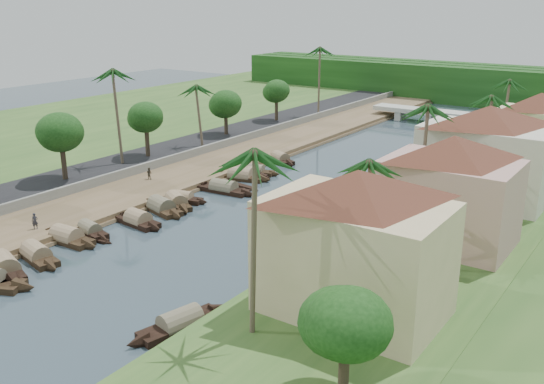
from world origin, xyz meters
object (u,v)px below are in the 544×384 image
Objects in this scene: sampan_1 at (3,268)px; bridge at (448,115)px; building_near at (355,242)px; person_near at (35,221)px.

bridge is at bearing 101.61° from sampan_1.
building_near is at bearing 35.39° from sampan_1.
bridge reaches higher than person_near.
bridge is 17.54× the size of person_near.
building_near is at bearing -35.76° from person_near.
building_near reaches higher than person_near.
bridge is at bearing 39.89° from person_near.
person_near is at bearing -100.30° from bridge.
sampan_1 is at bearing -96.22° from bridge.
sampan_1 is at bearing -162.44° from building_near.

